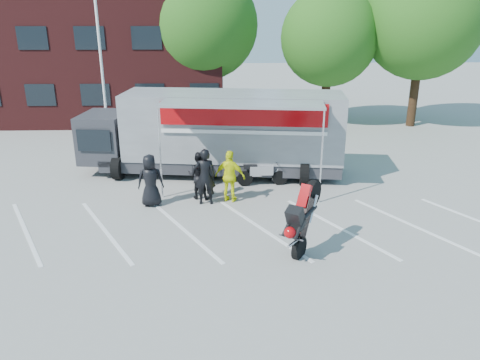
{
  "coord_description": "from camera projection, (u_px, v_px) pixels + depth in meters",
  "views": [
    {
      "loc": [
        -0.88,
        -12.09,
        6.33
      ],
      "look_at": [
        -0.42,
        1.82,
        1.3
      ],
      "focal_mm": 35.0,
      "sensor_mm": 36.0,
      "label": 1
    }
  ],
  "objects": [
    {
      "name": "tree_right",
      "position": [
        423.0,
        20.0,
        25.48
      ],
      "size": [
        6.46,
        6.46,
        9.12
      ],
      "color": "#382314",
      "rests_on": "ground"
    },
    {
      "name": "spectator_hivis",
      "position": [
        230.0,
        176.0,
        16.25
      ],
      "size": [
        1.17,
        0.77,
        1.85
      ],
      "primitive_type": "imported",
      "rotation": [
        0.0,
        0.0,
        2.81
      ],
      "color": "#F1F90D",
      "rests_on": "ground"
    },
    {
      "name": "parking_bay_lines",
      "position": [
        254.0,
        228.0,
        14.48
      ],
      "size": [
        18.09,
        13.33,
        0.01
      ],
      "primitive_type": "cube",
      "rotation": [
        0.0,
        0.0,
        0.52
      ],
      "color": "white",
      "rests_on": "ground"
    },
    {
      "name": "office_building",
      "position": [
        77.0,
        60.0,
        28.96
      ],
      "size": [
        18.0,
        8.0,
        7.0
      ],
      "primitive_type": "cube",
      "color": "#4A1818",
      "rests_on": "ground"
    },
    {
      "name": "flagpole",
      "position": [
        105.0,
        41.0,
        21.03
      ],
      "size": [
        1.61,
        0.12,
        8.0
      ],
      "color": "white",
      "rests_on": "ground"
    },
    {
      "name": "spectator_leather_a",
      "position": [
        150.0,
        180.0,
        15.91
      ],
      "size": [
        0.96,
        0.69,
        1.82
      ],
      "primitive_type": "imported",
      "rotation": [
        0.0,
        0.0,
        3.27
      ],
      "color": "black",
      "rests_on": "ground"
    },
    {
      "name": "stunt_bike_rider",
      "position": [
        309.0,
        247.0,
        13.34
      ],
      "size": [
        1.78,
        2.07,
        2.22
      ],
      "primitive_type": null,
      "rotation": [
        0.0,
        0.0,
        -0.58
      ],
      "color": "black",
      "rests_on": "ground"
    },
    {
      "name": "parked_motorcycle",
      "position": [
        262.0,
        185.0,
        18.06
      ],
      "size": [
        2.01,
        0.79,
        1.03
      ],
      "primitive_type": null,
      "rotation": [
        0.0,
        0.0,
        1.64
      ],
      "color": "#B7B7BC",
      "rests_on": "ground"
    },
    {
      "name": "tree_left",
      "position": [
        204.0,
        26.0,
        26.62
      ],
      "size": [
        6.12,
        6.12,
        8.64
      ],
      "color": "#382314",
      "rests_on": "ground"
    },
    {
      "name": "spectator_leather_b",
      "position": [
        205.0,
        177.0,
        16.02
      ],
      "size": [
        0.74,
        0.5,
        1.98
      ],
      "primitive_type": "imported",
      "rotation": [
        0.0,
        0.0,
        3.17
      ],
      "color": "black",
      "rests_on": "ground"
    },
    {
      "name": "transporter_truck",
      "position": [
        221.0,
        174.0,
        19.35
      ],
      "size": [
        11.02,
        6.26,
        3.34
      ],
      "primitive_type": null,
      "rotation": [
        0.0,
        0.0,
        -0.12
      ],
      "color": "gray",
      "rests_on": "ground"
    },
    {
      "name": "ground",
      "position": [
        257.0,
        243.0,
        13.54
      ],
      "size": [
        100.0,
        100.0,
        0.0
      ],
      "primitive_type": "plane",
      "color": "gray",
      "rests_on": "ground"
    },
    {
      "name": "spectator_leather_c",
      "position": [
        199.0,
        175.0,
        16.54
      ],
      "size": [
        0.98,
        0.85,
        1.72
      ],
      "primitive_type": "imported",
      "rotation": [
        0.0,
        0.0,
        2.88
      ],
      "color": "black",
      "rests_on": "ground"
    },
    {
      "name": "tree_mid",
      "position": [
        329.0,
        38.0,
        26.11
      ],
      "size": [
        5.44,
        5.44,
        7.68
      ],
      "color": "#382314",
      "rests_on": "ground"
    }
  ]
}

